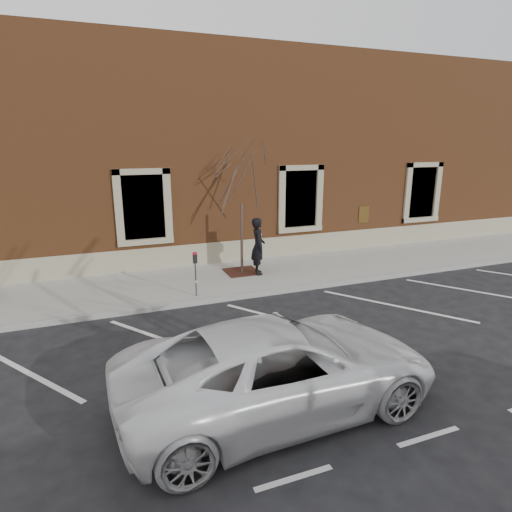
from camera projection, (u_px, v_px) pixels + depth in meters
name	position (u px, v px, depth m)	size (l,w,h in m)	color
ground	(263.00, 295.00, 13.14)	(120.00, 120.00, 0.00)	#28282B
sidewalk_near	(244.00, 277.00, 14.69)	(40.00, 3.50, 0.15)	#A7A59D
curb_near	(264.00, 293.00, 13.07)	(40.00, 0.12, 0.15)	#9E9E99
parking_stripes	(295.00, 322.00, 11.16)	(28.00, 4.40, 0.01)	silver
building_civic	(198.00, 155.00, 19.06)	(40.00, 8.62, 8.00)	brown
man	(258.00, 246.00, 14.54)	(0.71, 0.47, 1.95)	black
parking_meter	(195.00, 266.00, 12.42)	(0.12, 0.09, 1.33)	#595B60
tree_grate	(242.00, 272.00, 14.97)	(1.13, 1.13, 0.03)	#3F1E14
sapling	(241.00, 184.00, 14.18)	(2.63, 2.63, 4.39)	#4E392F
white_truck	(280.00, 366.00, 7.43)	(2.62, 5.68, 1.58)	silver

